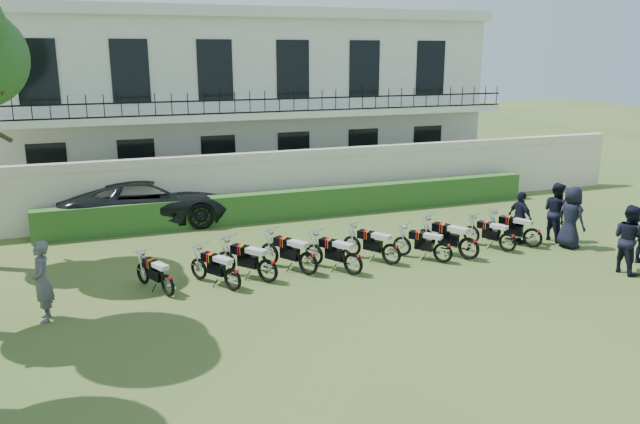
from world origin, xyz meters
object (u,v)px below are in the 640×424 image
object	(u,v)px
motorcycle_8	(508,238)
officer_4	(556,212)
motorcycle_6	(443,248)
motorcycle_4	(353,258)
suv	(148,201)
motorcycle_5	(392,249)
officer_3	(571,217)
motorcycle_2	(268,265)
inspector	(42,281)
motorcycle_9	(533,233)
motorcycle_3	(308,258)
officer_1	(629,239)
officer_5	(520,218)
motorcycle_0	(168,280)
motorcycle_1	(232,274)
motorcycle_7	(469,243)

from	to	relation	value
motorcycle_8	officer_4	world-z (taller)	officer_4
motorcycle_8	officer_4	xyz separation A→B (m)	(2.15, 0.54, 0.48)
motorcycle_6	officer_4	size ratio (longest dim) A/B	0.78
motorcycle_4	suv	bearing A→B (deg)	89.72
motorcycle_6	suv	bearing A→B (deg)	96.02
motorcycle_6	officer_4	bearing A→B (deg)	-30.36
motorcycle_5	officer_3	distance (m)	5.84
motorcycle_2	inspector	xyz separation A→B (m)	(-5.23, -0.51, 0.42)
motorcycle_2	motorcycle_9	bearing A→B (deg)	-39.70
motorcycle_3	officer_1	world-z (taller)	officer_1
officer_4	officer_5	world-z (taller)	officer_4
inspector	officer_1	bearing A→B (deg)	78.98
suv	inspector	size ratio (longest dim) A/B	3.15
motorcycle_8	officer_3	world-z (taller)	officer_3
motorcycle_4	officer_3	world-z (taller)	officer_3
officer_5	motorcycle_0	bearing A→B (deg)	87.72
motorcycle_4	officer_1	xyz separation A→B (m)	(6.99, -2.28, 0.46)
motorcycle_0	motorcycle_3	world-z (taller)	motorcycle_3
motorcycle_1	motorcycle_9	xyz separation A→B (m)	(9.26, 0.33, 0.02)
motorcycle_1	motorcycle_3	xyz separation A→B (m)	(2.12, 0.40, 0.04)
motorcycle_2	motorcycle_7	size ratio (longest dim) A/B	0.86
officer_3	motorcycle_4	bearing A→B (deg)	84.03
motorcycle_0	motorcycle_7	size ratio (longest dim) A/B	0.88
motorcycle_1	motorcycle_9	size ratio (longest dim) A/B	0.97
motorcycle_8	officer_3	size ratio (longest dim) A/B	0.86
motorcycle_7	motorcycle_4	bearing A→B (deg)	149.53
motorcycle_1	motorcycle_6	bearing A→B (deg)	-31.48
officer_5	motorcycle_6	bearing A→B (deg)	98.86
officer_3	suv	bearing A→B (deg)	52.32
inspector	officer_4	size ratio (longest dim) A/B	0.99
motorcycle_7	motorcycle_9	distance (m)	2.47
motorcycle_5	motorcycle_1	bearing A→B (deg)	150.27
suv	officer_4	distance (m)	13.42
motorcycle_5	officer_4	world-z (taller)	officer_4
officer_4	motorcycle_8	bearing A→B (deg)	99.71
motorcycle_8	officer_1	world-z (taller)	officer_1
motorcycle_2	officer_4	distance (m)	9.52
motorcycle_9	officer_4	size ratio (longest dim) A/B	0.89
motorcycle_6	inspector	xyz separation A→B (m)	(-10.25, -0.32, 0.46)
officer_1	officer_4	xyz separation A→B (m)	(0.22, 3.07, -0.01)
motorcycle_7	motorcycle_9	bearing A→B (deg)	-23.51
motorcycle_0	officer_3	distance (m)	11.92
motorcycle_2	motorcycle_1	bearing A→B (deg)	153.58
motorcycle_6	officer_5	bearing A→B (deg)	-24.70
motorcycle_3	inspector	xyz separation A→B (m)	(-6.38, -0.68, 0.41)
motorcycle_1	suv	distance (m)	7.32
officer_3	motorcycle_1	bearing A→B (deg)	83.89
motorcycle_2	motorcycle_3	distance (m)	1.17
motorcycle_6	motorcycle_9	size ratio (longest dim) A/B	0.88
motorcycle_9	inspector	bearing A→B (deg)	149.76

